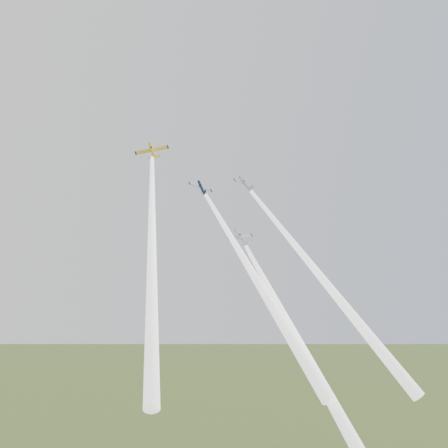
% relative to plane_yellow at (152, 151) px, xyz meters
% --- Properties ---
extents(plane_yellow, '(8.82, 9.33, 8.99)m').
position_rel_plane_yellow_xyz_m(plane_yellow, '(0.00, 0.00, 0.00)').
color(plane_yellow, gold).
extents(smoke_trail_yellow, '(17.10, 48.43, 53.26)m').
position_rel_plane_yellow_xyz_m(smoke_trail_yellow, '(-7.63, -24.98, -28.07)').
color(smoke_trail_yellow, white).
extents(plane_navy, '(7.21, 6.77, 7.00)m').
position_rel_plane_yellow_xyz_m(plane_navy, '(13.25, -0.54, -8.39)').
color(plane_navy, '#0C1735').
extents(smoke_trail_navy, '(9.73, 43.62, 46.75)m').
position_rel_plane_yellow_xyz_m(smoke_trail_navy, '(17.01, -23.33, -33.20)').
color(smoke_trail_navy, white).
extents(plane_silver_right, '(8.18, 7.81, 6.55)m').
position_rel_plane_yellow_xyz_m(plane_silver_right, '(24.03, -4.26, -7.14)').
color(plane_silver_right, '#A6ADB4').
extents(smoke_trail_silver_right, '(17.66, 43.41, 48.23)m').
position_rel_plane_yellow_xyz_m(smoke_trail_silver_right, '(32.01, -26.66, -32.69)').
color(smoke_trail_silver_right, white).
extents(plane_silver_low, '(8.28, 6.01, 7.06)m').
position_rel_plane_yellow_xyz_m(plane_silver_low, '(20.04, -9.84, -22.12)').
color(plane_silver_low, silver).
extents(smoke_trail_silver_low, '(6.25, 41.78, 44.53)m').
position_rel_plane_yellow_xyz_m(smoke_trail_silver_low, '(21.95, -31.81, -45.82)').
color(smoke_trail_silver_low, white).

